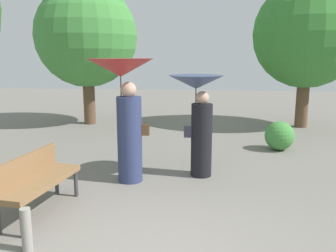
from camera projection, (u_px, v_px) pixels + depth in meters
person_left at (125, 98)px, 6.02m from camera, size 1.13×1.13×2.15m
person_right at (199, 109)px, 6.34m from camera, size 0.98×0.98×1.86m
park_bench at (35, 178)px, 4.92m from camera, size 0.70×1.55×0.83m
tree_near_right at (308, 26)px, 10.50m from camera, size 3.23×3.23×4.89m
tree_mid_left at (86, 28)px, 11.06m from camera, size 3.22×3.22×4.86m
bush_path_left at (279, 136)px, 8.31m from camera, size 0.68×0.68×0.68m
path_marker_post at (26, 230)px, 3.98m from camera, size 0.12×0.12×0.52m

